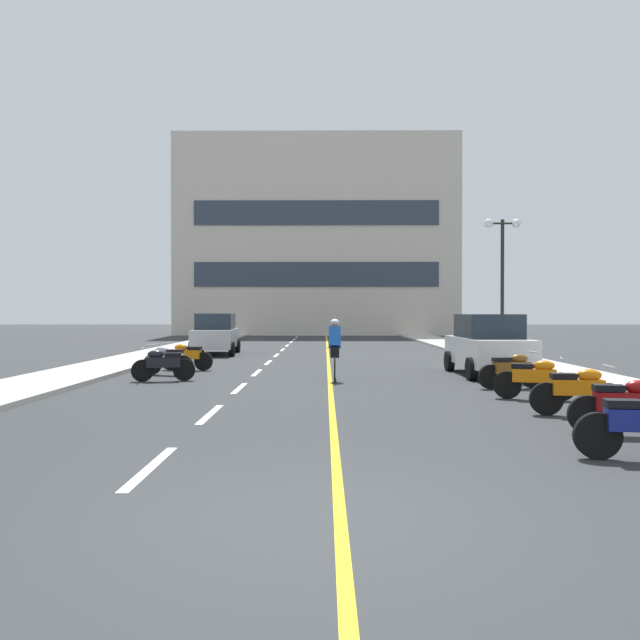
{
  "coord_description": "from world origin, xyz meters",
  "views": [
    {
      "loc": [
        0.11,
        -5.63,
        1.88
      ],
      "look_at": [
        -0.08,
        20.29,
        1.56
      ],
      "focal_mm": 35.64,
      "sensor_mm": 36.0,
      "label": 1
    }
  ],
  "objects": [
    {
      "name": "lane_dash_6",
      "position": [
        -2.0,
        26.0,
        0.0
      ],
      "size": [
        0.14,
        2.2,
        0.01
      ],
      "primitive_type": "cube",
      "color": "silver",
      "rests_on": "ground"
    },
    {
      "name": "motorcycle_1",
      "position": [
        4.71,
        4.03,
        0.47
      ],
      "size": [
        1.7,
        0.6,
        0.92
      ],
      "color": "black",
      "rests_on": "ground"
    },
    {
      "name": "cyclist_rider",
      "position": [
        0.38,
        11.71,
        0.89
      ],
      "size": [
        0.42,
        1.77,
        1.71
      ],
      "color": "black",
      "rests_on": "ground"
    },
    {
      "name": "ground_plane",
      "position": [
        0.0,
        21.0,
        0.0
      ],
      "size": [
        140.0,
        140.0,
        0.0
      ],
      "primitive_type": "plane",
      "color": "#2D3033"
    },
    {
      "name": "lane_dash_7",
      "position": [
        -2.0,
        30.0,
        0.0
      ],
      "size": [
        0.14,
        2.2,
        0.01
      ],
      "primitive_type": "cube",
      "color": "silver",
      "rests_on": "ground"
    },
    {
      "name": "motorcycle_6",
      "position": [
        -4.59,
        13.26,
        0.47
      ],
      "size": [
        1.64,
        0.79,
        0.92
      ],
      "color": "black",
      "rests_on": "ground"
    },
    {
      "name": "motorcycle_4",
      "position": [
        4.71,
        9.94,
        0.47
      ],
      "size": [
        1.7,
        0.6,
        0.92
      ],
      "color": "black",
      "rests_on": "ground"
    },
    {
      "name": "lane_dash_10",
      "position": [
        -2.0,
        42.0,
        0.0
      ],
      "size": [
        0.14,
        2.2,
        0.01
      ],
      "primitive_type": "cube",
      "color": "silver",
      "rests_on": "ground"
    },
    {
      "name": "lane_dash_11",
      "position": [
        -2.0,
        46.0,
        0.0
      ],
      "size": [
        0.14,
        2.2,
        0.01
      ],
      "primitive_type": "cube",
      "color": "silver",
      "rests_on": "ground"
    },
    {
      "name": "curb_right",
      "position": [
        7.2,
        24.0,
        0.06
      ],
      "size": [
        2.4,
        72.0,
        0.12
      ],
      "primitive_type": "cube",
      "color": "#B7B2A8",
      "rests_on": "ground"
    },
    {
      "name": "lane_dash_2",
      "position": [
        -2.0,
        10.0,
        0.0
      ],
      "size": [
        0.14,
        2.2,
        0.01
      ],
      "primitive_type": "cube",
      "color": "silver",
      "rests_on": "ground"
    },
    {
      "name": "curb_left",
      "position": [
        -7.2,
        24.0,
        0.06
      ],
      "size": [
        2.4,
        72.0,
        0.12
      ],
      "primitive_type": "cube",
      "color": "#B7B2A8",
      "rests_on": "ground"
    },
    {
      "name": "motorcycle_7",
      "position": [
        -4.34,
        14.76,
        0.47
      ],
      "size": [
        1.7,
        0.6,
        0.92
      ],
      "color": "black",
      "rests_on": "ground"
    },
    {
      "name": "motorcycle_5",
      "position": [
        -4.29,
        11.55,
        0.47
      ],
      "size": [
        1.68,
        0.65,
        0.92
      ],
      "color": "black",
      "rests_on": "ground"
    },
    {
      "name": "street_lamp_mid",
      "position": [
        7.18,
        19.67,
        4.09
      ],
      "size": [
        1.46,
        0.36,
        5.47
      ],
      "color": "black",
      "rests_on": "curb_right"
    },
    {
      "name": "lane_dash_4",
      "position": [
        -2.0,
        18.0,
        0.0
      ],
      "size": [
        0.14,
        2.2,
        0.01
      ],
      "primitive_type": "cube",
      "color": "silver",
      "rests_on": "ground"
    },
    {
      "name": "centre_line_yellow",
      "position": [
        0.25,
        24.0,
        0.0
      ],
      "size": [
        0.12,
        66.0,
        0.01
      ],
      "primitive_type": "cube",
      "color": "gold",
      "rests_on": "ground"
    },
    {
      "name": "lane_dash_1",
      "position": [
        -2.0,
        6.0,
        0.0
      ],
      "size": [
        0.14,
        2.2,
        0.01
      ],
      "primitive_type": "cube",
      "color": "silver",
      "rests_on": "ground"
    },
    {
      "name": "lane_dash_3",
      "position": [
        -2.0,
        14.0,
        0.0
      ],
      "size": [
        0.14,
        2.2,
        0.01
      ],
      "primitive_type": "cube",
      "color": "silver",
      "rests_on": "ground"
    },
    {
      "name": "lane_dash_5",
      "position": [
        -2.0,
        22.0,
        0.0
      ],
      "size": [
        0.14,
        2.2,
        0.01
      ],
      "primitive_type": "cube",
      "color": "silver",
      "rests_on": "ground"
    },
    {
      "name": "lane_dash_9",
      "position": [
        -2.0,
        38.0,
        0.0
      ],
      "size": [
        0.14,
        2.2,
        0.01
      ],
      "primitive_type": "cube",
      "color": "silver",
      "rests_on": "ground"
    },
    {
      "name": "office_building",
      "position": [
        -0.56,
        49.01,
        8.17
      ],
      "size": [
        23.23,
        8.13,
        16.35
      ],
      "color": "beige",
      "rests_on": "ground"
    },
    {
      "name": "lane_dash_0",
      "position": [
        -2.0,
        2.0,
        0.0
      ],
      "size": [
        0.14,
        2.2,
        0.01
      ],
      "primitive_type": "cube",
      "color": "silver",
      "rests_on": "ground"
    },
    {
      "name": "parked_car_near",
      "position": [
        4.96,
        13.21,
        0.92
      ],
      "size": [
        1.99,
        4.23,
        1.82
      ],
      "color": "black",
      "rests_on": "ground"
    },
    {
      "name": "motorcycle_2",
      "position": [
        4.71,
        5.86,
        0.47
      ],
      "size": [
        1.7,
        0.6,
        0.92
      ],
      "color": "black",
      "rests_on": "ground"
    },
    {
      "name": "motorcycle_3",
      "position": [
        4.61,
        7.97,
        0.47
      ],
      "size": [
        1.66,
        0.72,
        0.92
      ],
      "color": "black",
      "rests_on": "ground"
    },
    {
      "name": "parked_car_mid",
      "position": [
        -4.74,
        22.52,
        0.92
      ],
      "size": [
        2.09,
        4.28,
        1.82
      ],
      "color": "black",
      "rests_on": "ground"
    },
    {
      "name": "lane_dash_8",
      "position": [
        -2.0,
        34.0,
        0.0
      ],
      "size": [
        0.14,
        2.2,
        0.01
      ],
      "primitive_type": "cube",
      "color": "silver",
      "rests_on": "ground"
    }
  ]
}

